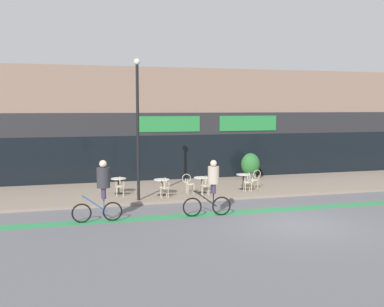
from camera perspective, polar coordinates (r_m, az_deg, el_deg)
The scene contains 18 objects.
ground_plane at distance 15.91m, azimuth 13.30°, elevation -8.83°, with size 120.00×120.00×0.00m, color #5B5B60.
sidewalk_slab at distance 22.37m, azimuth 4.35°, elevation -4.29°, with size 40.00×5.50×0.12m, color gray.
storefront_facade at distance 26.53m, azimuth 0.95°, elevation 3.80°, with size 40.00×4.06×6.12m.
bike_lane_stripe at distance 17.87m, azimuth 9.78°, elevation -7.12°, with size 36.00×0.70×0.01m, color #2D844C.
bistro_table_0 at distance 20.51m, azimuth -9.31°, elevation -3.68°, with size 0.69×0.69×0.70m.
bistro_table_1 at distance 19.95m, azimuth -3.87°, elevation -3.87°, with size 0.70×0.70×0.71m.
bistro_table_2 at distance 20.46m, azimuth 1.25°, elevation -3.60°, with size 0.74×0.74×0.71m.
bistro_table_3 at distance 21.49m, azimuth 6.52°, elevation -3.19°, with size 0.66×0.66×0.72m.
cafe_chair_0_near at distance 19.89m, azimuth -9.14°, elevation -3.93°, with size 0.43×0.59×0.90m.
cafe_chair_1_near at distance 19.35m, azimuth -3.49°, elevation -4.14°, with size 0.41×0.58×0.90m.
cafe_chair_2_near at distance 19.87m, azimuth 1.74°, elevation -3.87°, with size 0.45×0.60×0.90m.
cafe_chair_2_side at distance 20.29m, azimuth -0.44°, elevation -3.66°, with size 0.58×0.40×0.90m.
cafe_chair_3_near at distance 20.91m, azimuth 7.14°, elevation -3.42°, with size 0.44×0.60×0.90m.
cafe_chair_3_side at distance 21.74m, azimuth 8.04°, elevation -3.09°, with size 0.60×0.45×0.90m.
planter_pot at distance 24.62m, azimuth 7.43°, elevation -1.52°, with size 1.02×1.02×1.41m.
lamp_post at distance 18.69m, azimuth -6.91°, elevation 4.19°, with size 0.26×0.26×5.86m.
cyclist_1 at distance 16.54m, azimuth 2.49°, elevation -3.99°, with size 1.81×0.53×2.08m.
cyclist_2 at distance 15.99m, azimuth -11.37°, elevation -4.03°, with size 1.75×0.48×2.17m.
Camera 1 is at (-7.46, -13.47, 3.98)m, focal length 42.00 mm.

